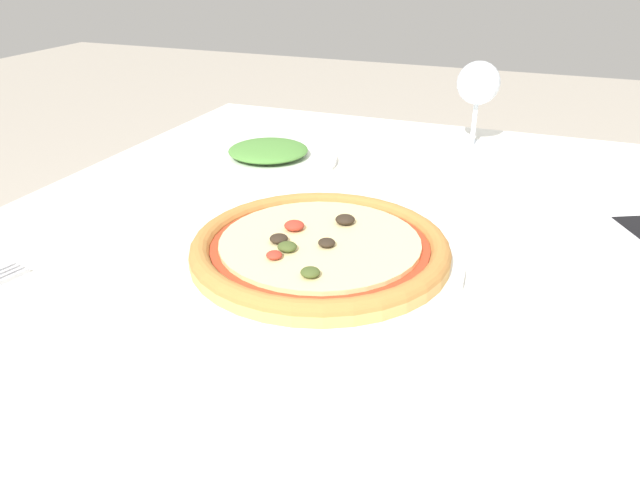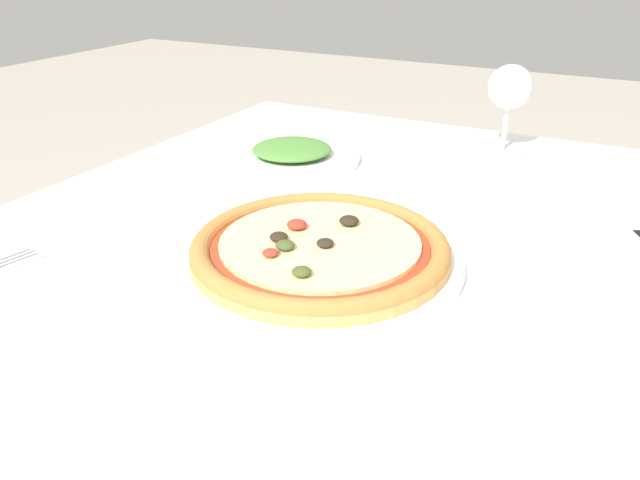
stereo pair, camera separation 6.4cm
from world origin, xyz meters
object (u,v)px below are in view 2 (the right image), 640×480
at_px(side_plate, 292,154).
at_px(dining_table, 499,328).
at_px(pizza_plate, 320,251).
at_px(wine_glass_far_left, 510,90).

bearing_deg(side_plate, dining_table, -27.71).
height_order(dining_table, pizza_plate, pizza_plate).
bearing_deg(dining_table, pizza_plate, -154.31).
bearing_deg(pizza_plate, dining_table, 25.69).
bearing_deg(side_plate, pizza_plate, -55.22).
relative_size(dining_table, pizza_plate, 4.11).
bearing_deg(dining_table, side_plate, 152.29).
relative_size(pizza_plate, side_plate, 1.43).
height_order(dining_table, wine_glass_far_left, wine_glass_far_left).
xyz_separation_m(pizza_plate, side_plate, (-0.20, 0.29, -0.01)).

